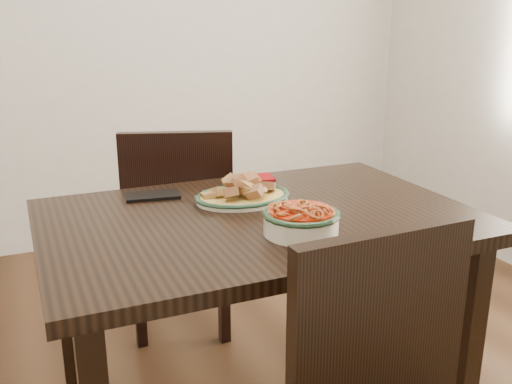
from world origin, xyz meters
name	(u,v)px	position (x,y,z in m)	size (l,w,h in m)	color
wall_back	(129,16)	(0.00, 1.75, 1.30)	(3.50, 0.10, 2.60)	silver
dining_table	(259,245)	(-0.04, -0.13, 0.65)	(1.22, 0.81, 0.75)	black
chair_far	(180,222)	(-0.09, 0.56, 0.50)	(0.53, 0.53, 0.89)	black
fish_plate	(242,187)	(-0.04, 0.00, 0.79)	(0.29, 0.23, 0.11)	#EDE3C8
noodle_bowl	(301,218)	(0.00, -0.32, 0.79)	(0.21, 0.21, 0.08)	white
smartphone	(153,196)	(-0.28, 0.15, 0.76)	(0.17, 0.09, 0.01)	black
napkin	(256,178)	(0.09, 0.20, 0.76)	(0.11, 0.10, 0.01)	maroon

